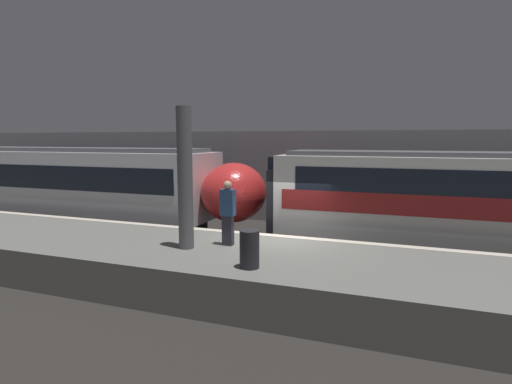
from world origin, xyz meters
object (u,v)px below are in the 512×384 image
object	(u,v)px
support_pillar_near	(185,179)
person_waiting	(228,211)
train_modern	(68,186)
trash_bin	(249,249)

from	to	relation	value
support_pillar_near	person_waiting	distance (m)	1.43
train_modern	person_waiting	distance (m)	10.39
train_modern	person_waiting	bearing A→B (deg)	-23.02
person_waiting	trash_bin	world-z (taller)	person_waiting
support_pillar_near	person_waiting	bearing A→B (deg)	34.54
support_pillar_near	trash_bin	xyz separation A→B (m)	(2.14, -0.96, -1.41)
train_modern	trash_bin	bearing A→B (deg)	-27.67
support_pillar_near	person_waiting	size ratio (longest dim) A/B	2.10
support_pillar_near	trash_bin	size ratio (longest dim) A/B	4.32
support_pillar_near	train_modern	xyz separation A→B (m)	(-8.64, 4.69, -1.06)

